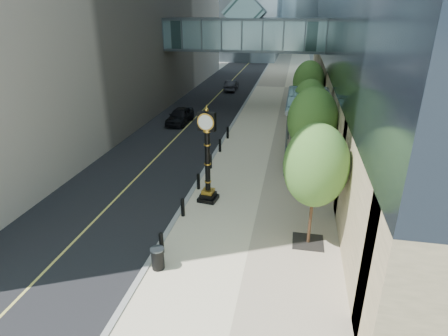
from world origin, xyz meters
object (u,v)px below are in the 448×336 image
at_px(street_clock, 208,162).
at_px(pedestrian, 295,164).
at_px(car_near, 180,116).
at_px(car_far, 231,85).
at_px(trash_bin, 158,259).

bearing_deg(street_clock, pedestrian, 47.75).
bearing_deg(car_near, car_far, 85.23).
relative_size(trash_bin, car_near, 0.21).
xyz_separation_m(pedestrian, car_far, (-8.62, 26.55, -0.33)).
distance_m(trash_bin, car_near, 21.34).
bearing_deg(car_near, trash_bin, -72.75).
bearing_deg(pedestrian, trash_bin, 43.56).
distance_m(street_clock, car_far, 30.76).
relative_size(trash_bin, pedestrian, 0.47).
distance_m(street_clock, trash_bin, 6.49).
bearing_deg(car_far, car_near, 82.50).
height_order(trash_bin, pedestrian, pedestrian).
relative_size(street_clock, pedestrian, 2.76).
bearing_deg(street_clock, trash_bin, -88.45).
bearing_deg(pedestrian, street_clock, 21.37).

